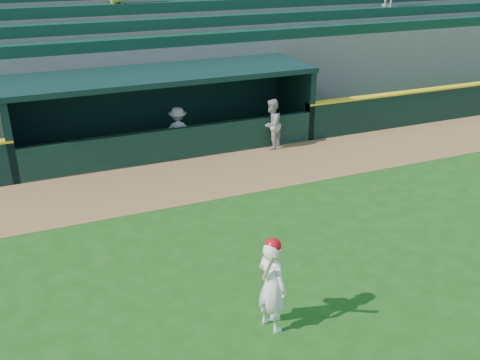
{
  "coord_description": "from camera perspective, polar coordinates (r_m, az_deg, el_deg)",
  "views": [
    {
      "loc": [
        -4.16,
        -8.26,
        6.02
      ],
      "look_at": [
        0.0,
        1.6,
        1.3
      ],
      "focal_mm": 40.0,
      "sensor_mm": 36.0,
      "label": 1
    }
  ],
  "objects": [
    {
      "name": "ground",
      "position": [
        11.03,
        3.28,
        -9.31
      ],
      "size": [
        120.0,
        120.0,
        0.0
      ],
      "primitive_type": "plane",
      "color": "#194B12",
      "rests_on": "ground"
    },
    {
      "name": "warning_track",
      "position": [
        15.05,
        -4.89,
        0.16
      ],
      "size": [
        40.0,
        3.0,
        0.01
      ],
      "primitive_type": "cube",
      "color": "olive",
      "rests_on": "ground"
    },
    {
      "name": "dugout_player_front",
      "position": [
        17.04,
        3.38,
        5.96
      ],
      "size": [
        1.0,
        0.98,
        1.62
      ],
      "primitive_type": "imported",
      "rotation": [
        0.0,
        0.0,
        3.86
      ],
      "color": "#A4A59F",
      "rests_on": "ground"
    },
    {
      "name": "dugout_player_inside",
      "position": [
        16.66,
        -6.6,
        5.21
      ],
      "size": [
        1.08,
        0.79,
        1.51
      ],
      "primitive_type": "imported",
      "rotation": [
        0.0,
        0.0,
        2.89
      ],
      "color": "#A2A29D",
      "rests_on": "ground"
    },
    {
      "name": "dugout",
      "position": [
        17.42,
        -8.3,
        8.03
      ],
      "size": [
        9.4,
        2.8,
        2.46
      ],
      "color": "slate",
      "rests_on": "ground"
    },
    {
      "name": "stands",
      "position": [
        21.55,
        -11.71,
        13.65
      ],
      "size": [
        34.5,
        6.25,
        7.55
      ],
      "color": "slate",
      "rests_on": "ground"
    },
    {
      "name": "batter_at_plate",
      "position": [
        9.01,
        3.42,
        -11.02
      ],
      "size": [
        0.56,
        0.84,
        1.76
      ],
      "color": "white",
      "rests_on": "ground"
    }
  ]
}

